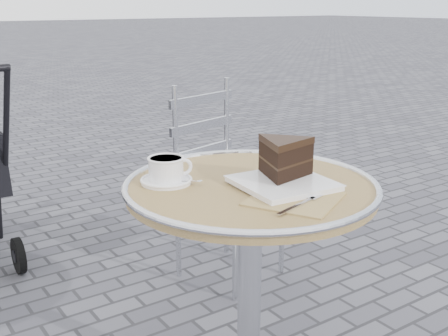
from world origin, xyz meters
TOP-DOWN VIEW (x-y plane):
  - cafe_table at (0.00, 0.00)m, footprint 0.72×0.72m
  - cappuccino_set at (-0.19, 0.14)m, footprint 0.15×0.15m
  - cake_plate_set at (0.07, -0.05)m, footprint 0.33×0.39m
  - bistro_chair at (0.44, 0.84)m, footprint 0.49×0.49m

SIDE VIEW (x-z plane):
  - bistro_chair at x=0.44m, z-range 0.11..0.99m
  - cafe_table at x=0.00m, z-range 0.20..0.94m
  - cappuccino_set at x=-0.19m, z-range 0.73..0.80m
  - cake_plate_set at x=0.07m, z-range 0.73..0.86m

